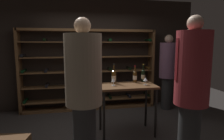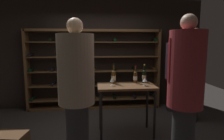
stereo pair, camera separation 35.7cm
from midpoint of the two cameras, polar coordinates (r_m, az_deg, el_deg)
The scene contains 13 objects.
ground_plane at distance 3.84m, azimuth -0.69°, elevation -18.45°, with size 9.41×9.41×0.00m, color #383330.
back_wall at distance 5.15m, azimuth -2.27°, elevation 4.81°, with size 5.58×0.10×2.86m, color black.
wine_rack at distance 4.98m, azimuth -3.28°, elevation -0.07°, with size 3.42×0.32×2.06m.
tasting_table at distance 3.58m, azimuth 7.11°, elevation -6.48°, with size 1.05×0.59×0.95m.
person_host_in_suit at distance 4.59m, azimuth 25.17°, elevation -0.07°, with size 0.42×0.42×2.03m.
person_guest_blue_shirt at distance 5.08m, azimuth 19.85°, elevation 0.18°, with size 0.43×0.43×1.92m.
person_bystander_red_print at distance 2.69m, azimuth 24.59°, elevation -4.83°, with size 0.46×0.45×2.06m.
person_bystander_dark_jacket at distance 2.65m, azimuth -6.77°, elevation -4.78°, with size 0.50×0.50×2.04m.
wine_bottle_gold_foil at distance 3.77m, azimuth 9.67°, elevation -2.03°, with size 0.08×0.08×0.33m.
wine_bottle_black_capsule at distance 3.84m, azimuth 12.17°, elevation -1.76°, with size 0.08×0.08×0.36m.
wine_bottle_amber_reserve at distance 3.66m, azimuth 3.28°, elevation -1.97°, with size 0.09×0.09×0.38m.
wine_glass_stemmed_left at distance 3.48m, azimuth 2.95°, elevation -3.06°, with size 0.08×0.08×0.14m.
wine_glass_stemmed_right at distance 3.55m, azimuth 12.60°, elevation -2.98°, with size 0.09×0.09×0.14m.
Camera 2 is at (-0.10, -3.46, 1.71)m, focal length 30.78 mm.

